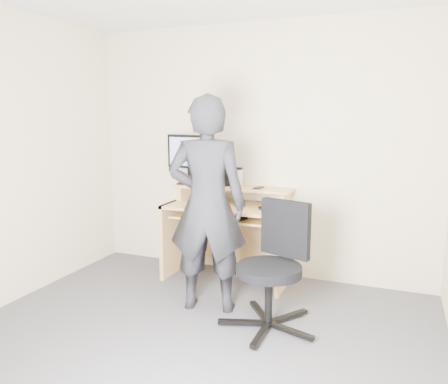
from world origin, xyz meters
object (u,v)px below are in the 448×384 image
Objects in this scene: monitor at (189,155)px; office_chair at (275,261)px; desk at (230,223)px; person at (207,205)px.

monitor is 0.56× the size of office_chair.
desk is 2.27× the size of monitor.
desk is 1.28× the size of office_chair.
person reaches higher than desk.
monitor reaches higher than desk.
desk is 0.68× the size of person.
person is (0.55, -0.81, -0.33)m from monitor.
office_chair is (0.69, -0.86, -0.03)m from desk.
desk is at bearing 6.19° from monitor.
person is at bearing -83.53° from desk.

